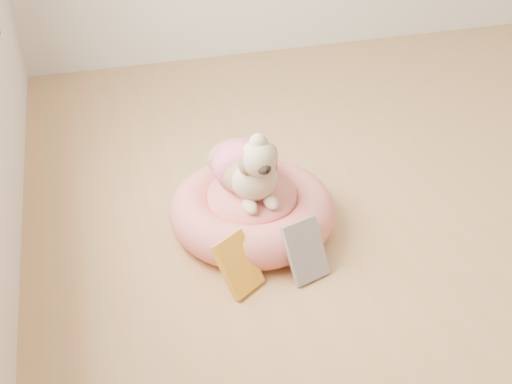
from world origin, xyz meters
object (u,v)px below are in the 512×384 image
object	(u,v)px
book_yellow	(238,264)
book_white	(306,251)
pet_bed	(252,210)
dog	(247,156)

from	to	relation	value
book_yellow	book_white	size ratio (longest dim) A/B	0.95
pet_bed	book_white	distance (m)	0.33
pet_bed	book_white	world-z (taller)	book_white
pet_bed	book_white	xyz separation A→B (m)	(0.10, -0.32, 0.02)
pet_bed	dog	distance (m)	0.24
pet_bed	book_yellow	distance (m)	0.34
dog	book_yellow	size ratio (longest dim) A/B	2.02
pet_bed	book_white	size ratio (longest dim) A/B	3.01
dog	book_yellow	bearing A→B (deg)	-115.08
book_white	dog	bearing A→B (deg)	92.75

